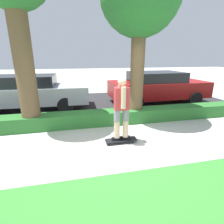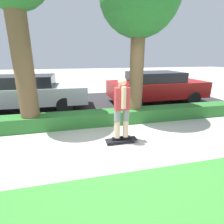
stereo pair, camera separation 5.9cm
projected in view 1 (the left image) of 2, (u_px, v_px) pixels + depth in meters
ground_plane at (113, 147)px, 4.23m from camera, size 60.00×60.00×0.00m
street_asphalt at (93, 104)px, 8.14m from camera, size 13.03×5.00×0.01m
hedge_row at (102, 118)px, 5.66m from camera, size 13.03×0.60×0.43m
skateboard at (121, 140)px, 4.44m from camera, size 0.81×0.24×0.09m
skater_person at (122, 108)px, 4.18m from camera, size 0.48×0.40×1.56m
parked_car_front at (27, 92)px, 7.02m from camera, size 4.83×1.86×1.40m
parked_car_middle at (157, 87)px, 8.19m from camera, size 4.50×2.04×1.44m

